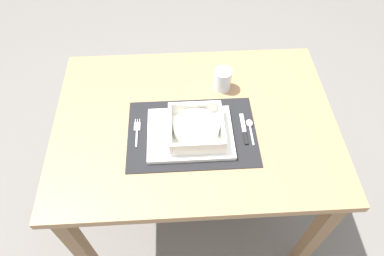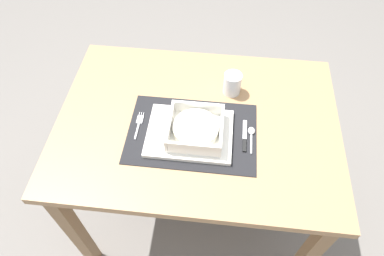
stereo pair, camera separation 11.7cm
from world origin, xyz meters
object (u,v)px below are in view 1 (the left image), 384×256
object	(u,v)px
dining_table	(195,137)
porridge_bowl	(196,129)
fork	(137,130)
drinking_glass	(223,80)
butter_knife	(244,131)
spoon	(250,126)

from	to	relation	value
dining_table	porridge_bowl	bearing A→B (deg)	-90.80
fork	drinking_glass	distance (m)	0.37
dining_table	drinking_glass	distance (m)	0.24
porridge_bowl	butter_knife	size ratio (longest dim) A/B	1.37
dining_table	fork	world-z (taller)	fork
fork	drinking_glass	size ratio (longest dim) A/B	1.47
dining_table	butter_knife	distance (m)	0.21
fork	spoon	size ratio (longest dim) A/B	1.14
fork	spoon	bearing A→B (deg)	-4.35
fork	porridge_bowl	bearing A→B (deg)	-12.83
butter_knife	drinking_glass	world-z (taller)	drinking_glass
spoon	porridge_bowl	bearing A→B (deg)	-169.09
dining_table	porridge_bowl	world-z (taller)	porridge_bowl
butter_knife	dining_table	bearing A→B (deg)	161.91
fork	dining_table	bearing A→B (deg)	6.55
porridge_bowl	butter_knife	xyz separation A→B (m)	(0.17, 0.01, -0.04)
dining_table	spoon	xyz separation A→B (m)	(0.19, -0.04, 0.11)
dining_table	butter_knife	bearing A→B (deg)	-20.03
dining_table	porridge_bowl	size ratio (longest dim) A/B	5.53
fork	butter_knife	distance (m)	0.37
dining_table	drinking_glass	bearing A→B (deg)	53.85
fork	butter_knife	xyz separation A→B (m)	(0.37, -0.02, 0.00)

